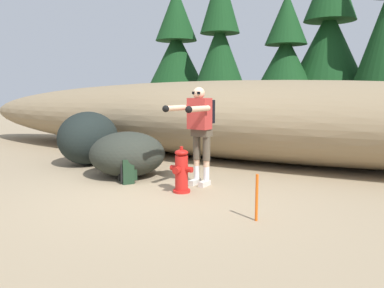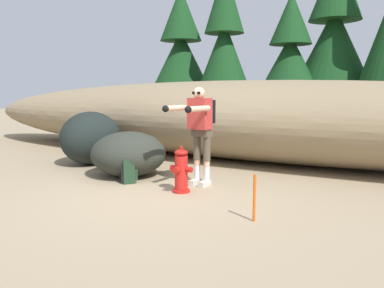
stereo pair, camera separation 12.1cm
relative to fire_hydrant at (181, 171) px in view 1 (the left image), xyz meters
The scene contains 12 objects.
ground_plane 0.50m from the fire_hydrant, 139.01° to the right, with size 56.00×56.00×0.04m, color #998466.
dirt_embankment 3.48m from the fire_hydrant, 94.30° to the left, with size 17.86×3.20×1.86m, color #897556.
fire_hydrant is the anchor object (origin of this frame).
utility_worker 0.91m from the fire_hydrant, 84.96° to the left, with size 0.59×1.00×1.68m.
spare_backpack 1.17m from the fire_hydrant, behind, with size 0.36×0.36×0.47m.
boulder_large 1.59m from the fire_hydrant, 160.81° to the left, with size 1.40×1.43×0.85m, color #292D26.
boulder_mid 3.18m from the fire_hydrant, 160.76° to the left, with size 1.43×1.21×1.17m, color black.
pine_tree_far_left 10.23m from the fire_hydrant, 121.61° to the left, with size 2.56×2.56×5.69m.
pine_tree_left 8.97m from the fire_hydrant, 110.89° to the left, with size 2.22×2.22×6.07m.
pine_tree_center 9.04m from the fire_hydrant, 95.16° to the left, with size 2.28×2.28×5.02m.
pine_tree_right 10.27m from the fire_hydrant, 87.16° to the left, with size 2.84×2.84×6.56m.
survey_stake 1.69m from the fire_hydrant, 25.48° to the right, with size 0.04×0.04×0.60m, color #E55914.
Camera 1 is at (3.34, -4.99, 1.64)m, focal length 36.08 mm.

